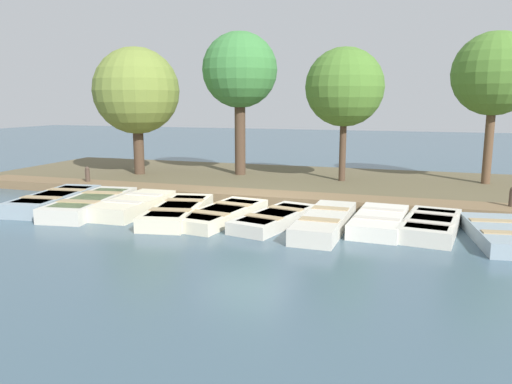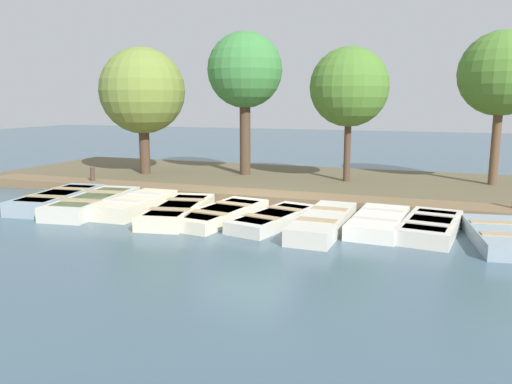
{
  "view_description": "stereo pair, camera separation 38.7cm",
  "coord_description": "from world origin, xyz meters",
  "px_view_note": "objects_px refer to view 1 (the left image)",
  "views": [
    {
      "loc": [
        13.18,
        4.64,
        3.07
      ],
      "look_at": [
        0.65,
        0.54,
        0.65
      ],
      "focal_mm": 35.0,
      "sensor_mm": 36.0,
      "label": 1
    },
    {
      "loc": [
        13.06,
        5.01,
        3.07
      ],
      "look_at": [
        0.65,
        0.54,
        0.65
      ],
      "focal_mm": 35.0,
      "sensor_mm": 36.0,
      "label": 2
    }
  ],
  "objects_px": {
    "park_tree_center": "(345,87)",
    "mooring_post_far": "(512,202)",
    "rowboat_3": "(178,211)",
    "rowboat_5": "(275,218)",
    "rowboat_9": "(503,234)",
    "rowboat_0": "(55,200)",
    "rowboat_6": "(325,221)",
    "rowboat_1": "(91,204)",
    "mooring_post_near": "(88,178)",
    "park_tree_left": "(240,71)",
    "rowboat_2": "(134,205)",
    "rowboat_8": "(431,225)",
    "park_tree_far_left": "(136,91)",
    "park_tree_right": "(494,74)",
    "rowboat_7": "(380,221)",
    "rowboat_4": "(222,214)"
  },
  "relations": [
    {
      "from": "park_tree_center",
      "to": "mooring_post_far",
      "type": "bearing_deg",
      "value": 51.72
    },
    {
      "from": "rowboat_3",
      "to": "rowboat_5",
      "type": "xyz_separation_m",
      "value": [
        -0.14,
        2.63,
        -0.03
      ]
    },
    {
      "from": "park_tree_center",
      "to": "rowboat_3",
      "type": "bearing_deg",
      "value": -25.5
    },
    {
      "from": "rowboat_9",
      "to": "rowboat_0",
      "type": "bearing_deg",
      "value": -97.28
    },
    {
      "from": "rowboat_6",
      "to": "rowboat_1",
      "type": "bearing_deg",
      "value": -88.85
    },
    {
      "from": "mooring_post_near",
      "to": "rowboat_9",
      "type": "bearing_deg",
      "value": 78.3
    },
    {
      "from": "rowboat_3",
      "to": "mooring_post_far",
      "type": "bearing_deg",
      "value": 99.06
    },
    {
      "from": "mooring_post_near",
      "to": "park_tree_left",
      "type": "relative_size",
      "value": 0.14
    },
    {
      "from": "rowboat_2",
      "to": "mooring_post_near",
      "type": "distance_m",
      "value": 4.32
    },
    {
      "from": "rowboat_8",
      "to": "mooring_post_far",
      "type": "relative_size",
      "value": 3.47
    },
    {
      "from": "rowboat_6",
      "to": "park_tree_far_left",
      "type": "height_order",
      "value": "park_tree_far_left"
    },
    {
      "from": "rowboat_0",
      "to": "park_tree_far_left",
      "type": "relative_size",
      "value": 0.67
    },
    {
      "from": "park_tree_center",
      "to": "park_tree_right",
      "type": "distance_m",
      "value": 5.14
    },
    {
      "from": "rowboat_7",
      "to": "mooring_post_far",
      "type": "xyz_separation_m",
      "value": [
        -2.3,
        3.25,
        0.23
      ]
    },
    {
      "from": "rowboat_1",
      "to": "mooring_post_near",
      "type": "distance_m",
      "value": 3.58
    },
    {
      "from": "rowboat_6",
      "to": "rowboat_7",
      "type": "height_order",
      "value": "rowboat_6"
    },
    {
      "from": "rowboat_0",
      "to": "rowboat_6",
      "type": "distance_m",
      "value": 7.97
    },
    {
      "from": "rowboat_9",
      "to": "mooring_post_near",
      "type": "distance_m",
      "value": 13.05
    },
    {
      "from": "mooring_post_far",
      "to": "park_tree_left",
      "type": "height_order",
      "value": "park_tree_left"
    },
    {
      "from": "rowboat_6",
      "to": "rowboat_7",
      "type": "xyz_separation_m",
      "value": [
        -0.55,
        1.24,
        -0.02
      ]
    },
    {
      "from": "rowboat_3",
      "to": "rowboat_6",
      "type": "distance_m",
      "value": 3.92
    },
    {
      "from": "rowboat_8",
      "to": "rowboat_1",
      "type": "bearing_deg",
      "value": -79.25
    },
    {
      "from": "rowboat_1",
      "to": "rowboat_3",
      "type": "distance_m",
      "value": 2.74
    },
    {
      "from": "rowboat_1",
      "to": "rowboat_2",
      "type": "height_order",
      "value": "same"
    },
    {
      "from": "rowboat_1",
      "to": "rowboat_4",
      "type": "relative_size",
      "value": 1.09
    },
    {
      "from": "mooring_post_far",
      "to": "park_tree_center",
      "type": "bearing_deg",
      "value": -128.28
    },
    {
      "from": "rowboat_2",
      "to": "rowboat_4",
      "type": "xyz_separation_m",
      "value": [
        0.11,
        2.67,
        -0.05
      ]
    },
    {
      "from": "park_tree_right",
      "to": "rowboat_4",
      "type": "bearing_deg",
      "value": -42.89
    },
    {
      "from": "park_tree_right",
      "to": "mooring_post_near",
      "type": "bearing_deg",
      "value": -69.38
    },
    {
      "from": "rowboat_1",
      "to": "mooring_post_near",
      "type": "relative_size",
      "value": 4.44
    },
    {
      "from": "rowboat_4",
      "to": "rowboat_3",
      "type": "bearing_deg",
      "value": -73.43
    },
    {
      "from": "rowboat_8",
      "to": "mooring_post_near",
      "type": "bearing_deg",
      "value": -94.0
    },
    {
      "from": "rowboat_0",
      "to": "mooring_post_near",
      "type": "xyz_separation_m",
      "value": [
        -2.75,
        -0.88,
        0.2
      ]
    },
    {
      "from": "park_tree_far_left",
      "to": "rowboat_2",
      "type": "bearing_deg",
      "value": 29.82
    },
    {
      "from": "rowboat_5",
      "to": "rowboat_0",
      "type": "bearing_deg",
      "value": -76.61
    },
    {
      "from": "mooring_post_far",
      "to": "park_tree_right",
      "type": "distance_m",
      "value": 6.12
    },
    {
      "from": "mooring_post_near",
      "to": "rowboat_7",
      "type": "bearing_deg",
      "value": 77.15
    },
    {
      "from": "rowboat_5",
      "to": "mooring_post_near",
      "type": "height_order",
      "value": "mooring_post_near"
    },
    {
      "from": "rowboat_4",
      "to": "rowboat_9",
      "type": "xyz_separation_m",
      "value": [
        -0.06,
        6.66,
        0.01
      ]
    },
    {
      "from": "rowboat_2",
      "to": "mooring_post_far",
      "type": "xyz_separation_m",
      "value": [
        -2.6,
        9.9,
        0.21
      ]
    },
    {
      "from": "rowboat_6",
      "to": "park_tree_far_left",
      "type": "relative_size",
      "value": 0.66
    },
    {
      "from": "rowboat_3",
      "to": "rowboat_8",
      "type": "bearing_deg",
      "value": 84.74
    },
    {
      "from": "rowboat_1",
      "to": "mooring_post_near",
      "type": "bearing_deg",
      "value": -149.86
    },
    {
      "from": "mooring_post_near",
      "to": "park_tree_center",
      "type": "height_order",
      "value": "park_tree_center"
    },
    {
      "from": "rowboat_5",
      "to": "park_tree_left",
      "type": "distance_m",
      "value": 8.89
    },
    {
      "from": "rowboat_0",
      "to": "rowboat_4",
      "type": "height_order",
      "value": "rowboat_0"
    },
    {
      "from": "rowboat_3",
      "to": "rowboat_4",
      "type": "height_order",
      "value": "rowboat_3"
    },
    {
      "from": "rowboat_6",
      "to": "rowboat_7",
      "type": "relative_size",
      "value": 1.2
    },
    {
      "from": "rowboat_0",
      "to": "rowboat_7",
      "type": "xyz_separation_m",
      "value": [
        -0.45,
        9.21,
        -0.03
      ]
    },
    {
      "from": "rowboat_3",
      "to": "rowboat_4",
      "type": "relative_size",
      "value": 1.04
    }
  ]
}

